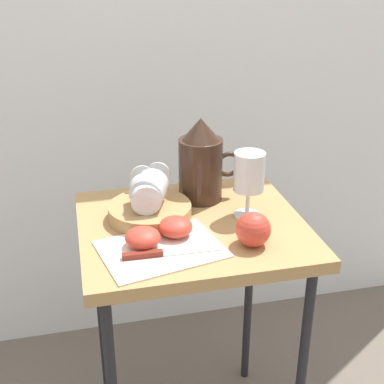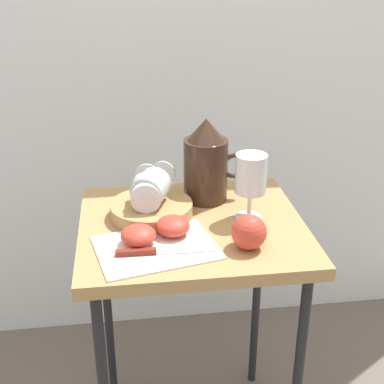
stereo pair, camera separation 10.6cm
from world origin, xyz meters
TOP-DOWN VIEW (x-y plane):
  - curtain_drape at (0.00, 0.56)m, footprint 2.40×0.03m
  - table at (0.00, 0.00)m, footprint 0.52×0.47m
  - linen_napkin at (-0.09, -0.10)m, footprint 0.29×0.24m
  - basket_tray at (-0.09, 0.05)m, footprint 0.20×0.20m
  - pitcher at (0.05, 0.13)m, footprint 0.16×0.11m
  - wine_glass_upright at (0.14, 0.01)m, footprint 0.07×0.07m
  - wine_glass_tipped_near at (-0.09, 0.05)m, footprint 0.12×0.16m
  - wine_glass_tipped_far at (-0.10, 0.04)m, footprint 0.08×0.15m
  - apple_half_left at (-0.13, -0.09)m, footprint 0.08×0.08m
  - apple_half_right at (-0.05, -0.05)m, footprint 0.08×0.08m
  - apple_whole at (0.10, -0.13)m, footprint 0.08×0.08m
  - knife at (-0.10, -0.13)m, footprint 0.21×0.02m

SIDE VIEW (x-z plane):
  - table at x=0.00m, z-range 0.27..0.97m
  - linen_napkin at x=-0.09m, z-range 0.69..0.70m
  - knife at x=-0.10m, z-range 0.70..0.71m
  - basket_tray at x=-0.09m, z-range 0.69..0.73m
  - apple_half_left at x=-0.13m, z-range 0.70..0.74m
  - apple_half_right at x=-0.05m, z-range 0.70..0.74m
  - apple_whole at x=0.10m, z-range 0.69..0.77m
  - wine_glass_tipped_far at x=-0.10m, z-range 0.73..0.80m
  - wine_glass_tipped_near at x=-0.09m, z-range 0.73..0.81m
  - pitcher at x=0.05m, z-range 0.67..0.89m
  - wine_glass_upright at x=0.14m, z-range 0.72..0.88m
  - curtain_drape at x=0.00m, z-range 0.00..2.16m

